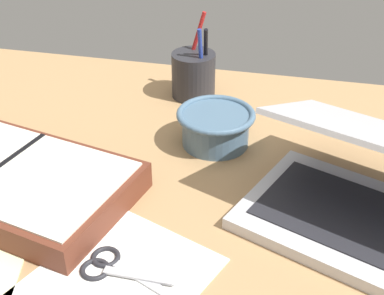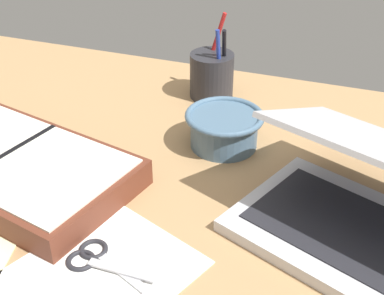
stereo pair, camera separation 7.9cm
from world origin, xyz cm
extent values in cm
cube|color=tan|center=(0.00, 0.00, 1.00)|extent=(140.00, 100.00, 2.00)
cube|color=silver|center=(27.59, 0.81, 2.90)|extent=(40.09, 32.57, 1.80)
cube|color=#232328|center=(27.59, 0.81, 3.92)|extent=(34.02, 25.52, 0.24)
cylinder|color=slate|center=(2.30, 19.22, 4.88)|extent=(11.50, 11.50, 5.76)
torus|color=slate|center=(2.30, 19.22, 7.76)|extent=(13.53, 13.53, 1.08)
cylinder|color=#28282D|center=(-5.57, 36.36, 6.52)|extent=(8.72, 8.72, 9.04)
cylinder|color=black|center=(-3.21, 36.80, 9.96)|extent=(1.44, 4.24, 13.70)
cylinder|color=#233899|center=(-3.67, 34.89, 9.94)|extent=(1.50, 1.70, 13.92)
cylinder|color=#B21E1E|center=(-6.13, 38.69, 10.94)|extent=(4.91, 1.80, 15.56)
cube|color=brown|center=(-26.44, -1.23, 4.13)|extent=(43.17, 29.73, 4.26)
cube|color=silver|center=(-17.14, -3.36, 6.41)|extent=(22.21, 23.08, 0.30)
cube|color=black|center=(-26.44, -1.23, 6.56)|extent=(5.13, 19.17, 0.30)
cube|color=#B7B7BC|center=(-0.80, -14.33, 2.60)|extent=(9.17, 1.21, 0.30)
cube|color=#B7B7BC|center=(-0.80, -14.33, 2.30)|extent=(8.86, 4.83, 0.30)
torus|color=#232328|center=(-6.67, -14.32, 2.30)|extent=(3.90, 3.90, 0.70)
torus|color=#232328|center=(-6.16, -11.94, 2.30)|extent=(3.90, 3.90, 0.70)
camera|label=1|loc=(16.34, -58.92, 51.77)|focal=50.00mm
camera|label=2|loc=(23.95, -56.67, 51.77)|focal=50.00mm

